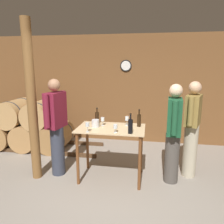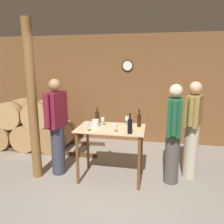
{
  "view_description": "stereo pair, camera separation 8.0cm",
  "coord_description": "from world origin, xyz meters",
  "views": [
    {
      "loc": [
        0.49,
        -2.8,
        1.98
      ],
      "look_at": [
        -0.13,
        0.8,
        1.18
      ],
      "focal_mm": 35.0,
      "sensor_mm": 36.0,
      "label": 1
    },
    {
      "loc": [
        0.57,
        -2.78,
        1.98
      ],
      "look_at": [
        -0.13,
        0.8,
        1.18
      ],
      "focal_mm": 35.0,
      "sensor_mm": 36.0,
      "label": 2
    }
  ],
  "objects": [
    {
      "name": "ground_plane",
      "position": [
        0.0,
        0.0,
        0.0
      ],
      "size": [
        14.0,
        14.0,
        0.0
      ],
      "primitive_type": "plane",
      "color": "gray"
    },
    {
      "name": "back_wall",
      "position": [
        -0.0,
        2.73,
        1.35
      ],
      "size": [
        8.4,
        0.08,
        2.7
      ],
      "color": "brown",
      "rests_on": "ground_plane"
    },
    {
      "name": "barrel_rack",
      "position": [
        -2.3,
        1.82,
        0.52
      ],
      "size": [
        3.43,
        0.89,
        1.17
      ],
      "color": "#4C331E",
      "rests_on": "ground_plane"
    },
    {
      "name": "tasting_table",
      "position": [
        -0.13,
        0.7,
        0.75
      ],
      "size": [
        1.14,
        0.71,
        0.93
      ],
      "color": "#D1B284",
      "rests_on": "ground_plane"
    },
    {
      "name": "wooden_post",
      "position": [
        -1.44,
        0.51,
        1.35
      ],
      "size": [
        0.16,
        0.16,
        2.7
      ],
      "color": "brown",
      "rests_on": "ground_plane"
    },
    {
      "name": "wine_bottle_far_left",
      "position": [
        -0.41,
        0.9,
        1.04
      ],
      "size": [
        0.07,
        0.07,
        0.3
      ],
      "color": "black",
      "rests_on": "tasting_table"
    },
    {
      "name": "wine_bottle_left",
      "position": [
        0.22,
        0.44,
        1.05
      ],
      "size": [
        0.07,
        0.07,
        0.32
      ],
      "color": "black",
      "rests_on": "tasting_table"
    },
    {
      "name": "wine_bottle_center",
      "position": [
        0.33,
        0.85,
        1.05
      ],
      "size": [
        0.06,
        0.06,
        0.3
      ],
      "color": "black",
      "rests_on": "tasting_table"
    },
    {
      "name": "wine_glass_near_left",
      "position": [
        -0.45,
        0.4,
        1.04
      ],
      "size": [
        0.06,
        0.06,
        0.15
      ],
      "color": "silver",
      "rests_on": "tasting_table"
    },
    {
      "name": "wine_glass_near_center",
      "position": [
        -0.29,
        0.8,
        1.04
      ],
      "size": [
        0.06,
        0.06,
        0.15
      ],
      "color": "silver",
      "rests_on": "tasting_table"
    },
    {
      "name": "wine_glass_near_right",
      "position": [
        -0.01,
        0.44,
        1.02
      ],
      "size": [
        0.06,
        0.06,
        0.13
      ],
      "color": "silver",
      "rests_on": "tasting_table"
    },
    {
      "name": "wine_glass_far_side",
      "position": [
        0.12,
        0.88,
        1.05
      ],
      "size": [
        0.06,
        0.06,
        0.16
      ],
      "color": "silver",
      "rests_on": "tasting_table"
    },
    {
      "name": "ice_bucket",
      "position": [
        -0.4,
        0.7,
        0.99
      ],
      "size": [
        0.13,
        0.13,
        0.13
      ],
      "color": "silver",
      "rests_on": "tasting_table"
    },
    {
      "name": "person_host",
      "position": [
        0.91,
        0.76,
        0.89
      ],
      "size": [
        0.25,
        0.59,
        1.68
      ],
      "color": "#4C4742",
      "rests_on": "ground_plane"
    },
    {
      "name": "person_visitor_with_scarf",
      "position": [
        -1.11,
        0.69,
        0.92
      ],
      "size": [
        0.29,
        0.58,
        1.74
      ],
      "color": "#333847",
      "rests_on": "ground_plane"
    },
    {
      "name": "person_visitor_bearded",
      "position": [
        1.24,
        1.03,
        0.9
      ],
      "size": [
        0.34,
        0.56,
        1.7
      ],
      "color": "#B7AD93",
      "rests_on": "ground_plane"
    }
  ]
}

